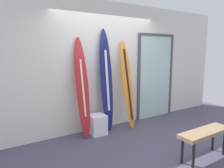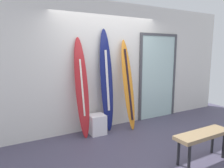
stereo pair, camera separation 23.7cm
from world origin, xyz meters
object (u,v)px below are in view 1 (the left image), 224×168
at_px(display_block_left, 98,125).
at_px(surfboard_sunset, 128,85).
at_px(surfboard_crimson, 82,89).
at_px(surfboard_navy, 107,81).
at_px(bench, 205,135).
at_px(glass_door, 155,75).

bearing_deg(display_block_left, surfboard_sunset, 0.23).
distance_m(surfboard_crimson, display_block_left, 0.84).
xyz_separation_m(surfboard_navy, bench, (0.67, -1.94, -0.68)).
bearing_deg(bench, surfboard_crimson, 123.97).
bearing_deg(glass_door, display_block_left, -172.07).
bearing_deg(display_block_left, surfboard_crimson, 168.33).
height_order(glass_door, bench, glass_door).
distance_m(surfboard_crimson, glass_door, 2.18).
bearing_deg(surfboard_sunset, surfboard_navy, 166.09).
height_order(surfboard_sunset, bench, surfboard_sunset).
relative_size(surfboard_navy, display_block_left, 5.34).
height_order(surfboard_crimson, surfboard_sunset, surfboard_crimson).
relative_size(surfboard_navy, surfboard_sunset, 1.11).
relative_size(surfboard_crimson, bench, 1.98).
bearing_deg(surfboard_navy, display_block_left, -157.67).
height_order(surfboard_navy, display_block_left, surfboard_navy).
bearing_deg(surfboard_crimson, glass_door, 5.25).
bearing_deg(glass_door, surfboard_sunset, -166.74).
xyz_separation_m(surfboard_navy, display_block_left, (-0.30, -0.12, -0.88)).
xyz_separation_m(display_block_left, glass_door, (1.87, 0.26, 0.91)).
relative_size(surfboard_sunset, bench, 1.96).
xyz_separation_m(display_block_left, bench, (0.97, -1.82, 0.20)).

